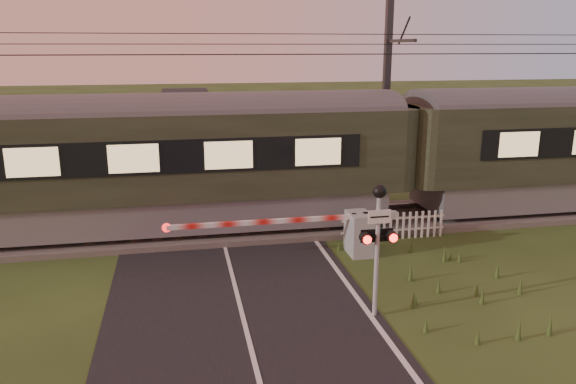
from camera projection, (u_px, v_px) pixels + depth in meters
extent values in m
plane|color=#293916|center=(245.00, 326.00, 11.88)|extent=(160.00, 160.00, 0.00)
cube|color=black|center=(245.00, 326.00, 11.88)|extent=(6.00, 140.00, 0.02)
cube|color=#47423D|center=(220.00, 228.00, 18.04)|extent=(140.00, 3.40, 0.24)
cube|color=slate|center=(222.00, 229.00, 17.30)|extent=(140.00, 0.08, 0.14)
cube|color=slate|center=(219.00, 216.00, 18.67)|extent=(140.00, 0.08, 0.14)
cube|color=#2D2116|center=(220.00, 225.00, 18.00)|extent=(0.24, 2.20, 0.06)
cylinder|color=black|center=(216.00, 55.00, 16.38)|extent=(120.00, 0.02, 0.02)
cylinder|color=black|center=(214.00, 54.00, 16.95)|extent=(120.00, 0.02, 0.02)
cylinder|color=black|center=(214.00, 34.00, 16.51)|extent=(120.00, 0.02, 0.02)
cylinder|color=black|center=(215.00, 44.00, 16.59)|extent=(120.00, 0.02, 0.02)
cube|color=slate|center=(51.00, 214.00, 16.89)|extent=(20.44, 2.70, 1.01)
cube|color=#262D1E|center=(45.00, 156.00, 16.44)|extent=(21.29, 2.94, 2.53)
cylinder|color=#4C4C4F|center=(40.00, 113.00, 16.12)|extent=(21.29, 1.03, 1.03)
cube|color=#FFD893|center=(32.00, 162.00, 14.97)|extent=(18.31, 0.04, 0.79)
cube|color=gray|center=(359.00, 234.00, 15.86)|extent=(0.60, 0.93, 1.21)
cylinder|color=gray|center=(353.00, 234.00, 15.83)|extent=(0.13, 0.13, 1.21)
cube|color=gray|center=(380.00, 215.00, 15.84)|extent=(0.99, 0.18, 0.18)
cube|color=red|center=(263.00, 222.00, 15.22)|extent=(5.14, 0.12, 0.12)
cylinder|color=red|center=(167.00, 228.00, 14.73)|extent=(0.24, 0.04, 0.24)
cylinder|color=gray|center=(377.00, 258.00, 12.00)|extent=(0.10, 0.10, 2.70)
cube|color=white|center=(379.00, 217.00, 11.70)|extent=(0.50, 0.03, 0.29)
sphere|color=black|center=(379.00, 191.00, 11.62)|extent=(0.29, 0.29, 0.29)
cube|color=black|center=(378.00, 236.00, 11.87)|extent=(0.68, 0.05, 0.05)
cylinder|color=#FF140C|center=(367.00, 240.00, 11.65)|extent=(0.18, 0.02, 0.18)
cylinder|color=#FF140C|center=(394.00, 238.00, 11.75)|extent=(0.18, 0.02, 0.18)
cube|color=black|center=(377.00, 235.00, 11.92)|extent=(0.72, 0.02, 0.29)
cube|color=silver|center=(393.00, 230.00, 17.17)|extent=(3.30, 0.04, 0.06)
cube|color=silver|center=(394.00, 218.00, 17.07)|extent=(3.30, 0.04, 0.06)
cube|color=#2D2D30|center=(386.00, 104.00, 20.49)|extent=(0.23, 0.23, 7.39)
cube|color=#2D2D30|center=(401.00, 41.00, 18.83)|extent=(0.11, 2.40, 0.11)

